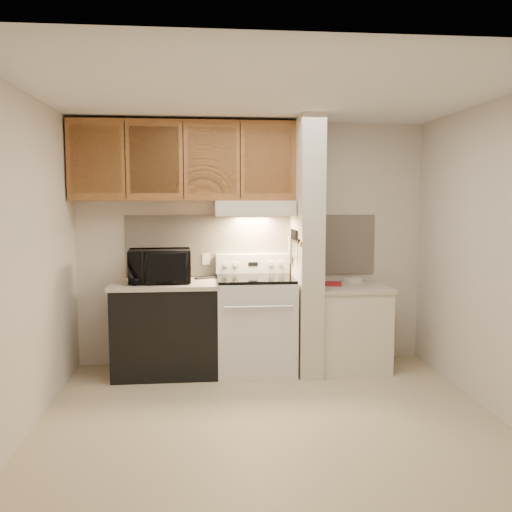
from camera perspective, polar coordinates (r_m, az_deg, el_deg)
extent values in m
plane|color=#C4B28C|center=(4.48, 1.39, -16.49)|extent=(3.60, 3.60, 0.00)
plane|color=white|center=(4.21, 1.48, 16.76)|extent=(3.60, 3.60, 0.00)
cube|color=beige|center=(5.65, -0.41, 1.29)|extent=(3.60, 2.50, 0.02)
cube|color=beige|center=(4.33, -22.92, -0.61)|extent=(0.02, 3.00, 2.50)
cube|color=beige|center=(4.73, 23.62, -0.12)|extent=(0.02, 3.00, 2.50)
cube|color=beige|center=(5.64, -0.40, 1.13)|extent=(2.60, 0.02, 0.63)
cube|color=silver|center=(5.43, -0.07, -7.34)|extent=(0.76, 0.65, 0.92)
cube|color=black|center=(5.12, 0.27, -7.72)|extent=(0.50, 0.01, 0.30)
cylinder|color=silver|center=(5.03, 0.31, -5.39)|extent=(0.65, 0.02, 0.02)
cube|color=black|center=(5.34, -0.07, -2.38)|extent=(0.74, 0.64, 0.03)
cube|color=silver|center=(5.61, -0.35, -0.79)|extent=(0.76, 0.08, 0.20)
cube|color=black|center=(5.57, -0.31, -0.85)|extent=(0.10, 0.01, 0.04)
cylinder|color=silver|center=(5.55, -3.19, -0.88)|extent=(0.05, 0.02, 0.05)
cylinder|color=silver|center=(5.55, -2.16, -0.87)|extent=(0.05, 0.02, 0.05)
cylinder|color=silver|center=(5.58, 1.53, -0.83)|extent=(0.05, 0.02, 0.05)
cylinder|color=silver|center=(5.60, 2.55, -0.82)|extent=(0.05, 0.02, 0.05)
cube|color=black|center=(5.44, -9.44, -7.68)|extent=(1.00, 0.63, 0.87)
cube|color=beige|center=(5.35, -9.52, -2.94)|extent=(1.04, 0.67, 0.04)
cube|color=black|center=(5.53, -5.24, -2.30)|extent=(0.25, 0.16, 0.02)
cylinder|color=#236053|center=(5.40, -9.14, -2.14)|extent=(0.10, 0.10, 0.09)
cube|color=beige|center=(5.62, -5.27, -0.30)|extent=(0.08, 0.01, 0.12)
imported|color=black|center=(5.31, -10.11, -1.04)|extent=(0.61, 0.43, 0.32)
cube|color=beige|center=(5.37, 5.35, 1.02)|extent=(0.22, 0.70, 2.50)
cube|color=#955C2C|center=(5.35, 4.14, 1.55)|extent=(0.01, 0.70, 0.04)
cube|color=black|center=(5.30, 4.16, 1.72)|extent=(0.02, 0.42, 0.04)
cube|color=silver|center=(5.13, 4.35, 0.47)|extent=(0.01, 0.03, 0.16)
cylinder|color=black|center=(5.14, 4.32, 2.15)|extent=(0.02, 0.02, 0.10)
cube|color=silver|center=(5.23, 4.17, 0.46)|extent=(0.01, 0.04, 0.18)
cylinder|color=black|center=(5.21, 4.19, 2.20)|extent=(0.02, 0.02, 0.10)
cube|color=silver|center=(5.31, 4.02, 0.43)|extent=(0.01, 0.04, 0.20)
cylinder|color=black|center=(5.28, 4.06, 2.25)|extent=(0.02, 0.02, 0.10)
cube|color=silver|center=(5.39, 3.87, 0.73)|extent=(0.01, 0.04, 0.16)
cylinder|color=black|center=(5.36, 3.92, 2.31)|extent=(0.02, 0.02, 0.10)
cube|color=silver|center=(5.45, 3.77, 0.69)|extent=(0.01, 0.04, 0.18)
cylinder|color=black|center=(5.44, 3.78, 2.37)|extent=(0.02, 0.02, 0.10)
cube|color=slate|center=(5.52, 3.67, 0.65)|extent=(0.03, 0.11, 0.26)
cube|color=beige|center=(5.62, 9.92, -7.57)|extent=(0.70, 0.60, 0.81)
cube|color=beige|center=(5.53, 10.00, -3.28)|extent=(0.74, 0.64, 0.04)
cube|color=red|center=(5.58, 7.95, -2.92)|extent=(0.27, 0.32, 0.01)
cube|color=white|center=(5.71, 10.13, -2.57)|extent=(0.19, 0.16, 0.04)
cube|color=beige|center=(5.41, -0.20, 5.06)|extent=(0.78, 0.44, 0.15)
cube|color=beige|center=(5.20, 0.01, 4.53)|extent=(0.78, 0.04, 0.06)
cube|color=#955C2C|center=(5.45, -7.60, 9.86)|extent=(2.18, 0.33, 0.77)
cube|color=#955C2C|center=(5.38, -16.52, 9.71)|extent=(0.46, 0.01, 0.63)
cube|color=black|center=(5.34, -13.61, 9.82)|extent=(0.01, 0.01, 0.73)
cube|color=#955C2C|center=(5.31, -10.65, 9.91)|extent=(0.46, 0.01, 0.63)
cube|color=black|center=(5.29, -7.66, 9.97)|extent=(0.01, 0.01, 0.73)
cube|color=#955C2C|center=(5.29, -4.66, 10.01)|extent=(0.46, 0.01, 0.63)
cube|color=black|center=(5.30, -1.67, 10.02)|extent=(0.01, 0.01, 0.73)
cube|color=#955C2C|center=(5.32, 1.30, 10.00)|extent=(0.46, 0.01, 0.63)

